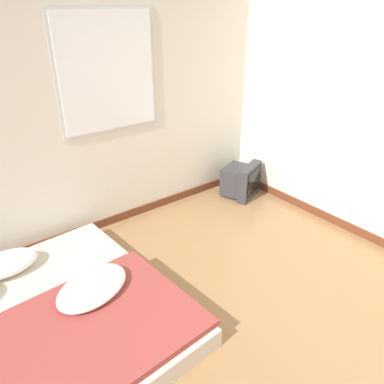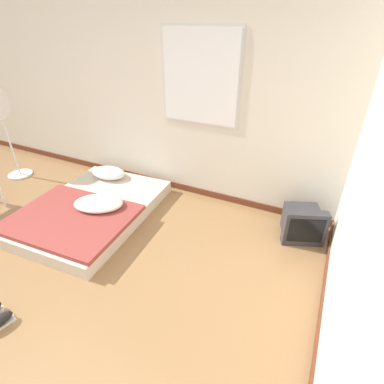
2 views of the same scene
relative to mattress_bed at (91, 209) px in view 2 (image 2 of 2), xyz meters
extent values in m
cube|color=silver|center=(0.18, 1.12, 1.19)|extent=(7.60, 0.06, 2.60)
cube|color=brown|center=(0.18, 1.08, -0.06)|extent=(7.60, 0.02, 0.09)
cube|color=silver|center=(1.00, 1.08, 1.46)|extent=(1.01, 0.01, 1.12)
cube|color=white|center=(1.00, 1.08, 1.46)|extent=(0.94, 0.01, 1.05)
cube|color=silver|center=(2.81, -1.52, 1.19)|extent=(0.06, 7.63, 2.60)
cube|color=beige|center=(0.00, 0.02, -0.03)|extent=(1.44, 1.92, 0.16)
ellipsoid|color=white|center=(-0.27, 0.70, 0.12)|extent=(0.54, 0.37, 0.14)
cube|color=#993D38|center=(0.02, -0.33, 0.07)|extent=(1.42, 1.15, 0.05)
ellipsoid|color=silver|center=(0.17, -0.02, 0.14)|extent=(0.70, 0.59, 0.11)
cube|color=#333338|center=(2.42, 0.78, 0.08)|extent=(0.44, 0.37, 0.33)
cube|color=#333338|center=(2.49, 0.61, 0.10)|extent=(0.46, 0.27, 0.41)
cube|color=black|center=(2.51, 0.56, 0.11)|extent=(0.35, 0.14, 0.30)
cylinder|color=silver|center=(-1.20, -0.34, 0.08)|extent=(0.03, 0.03, 0.38)
cylinder|color=silver|center=(-1.80, 0.37, -0.10)|extent=(0.36, 0.36, 0.02)
cylinder|color=silver|center=(-1.80, 0.37, 0.37)|extent=(0.03, 0.03, 0.91)
camera|label=1|loc=(-0.57, -2.19, 2.05)|focal=35.00mm
camera|label=2|loc=(2.51, -2.25, 2.12)|focal=28.00mm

